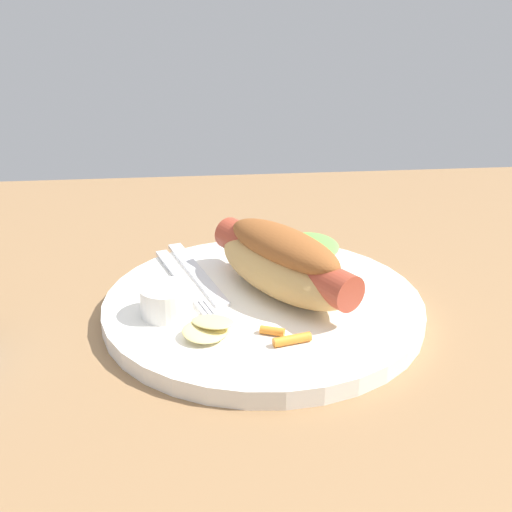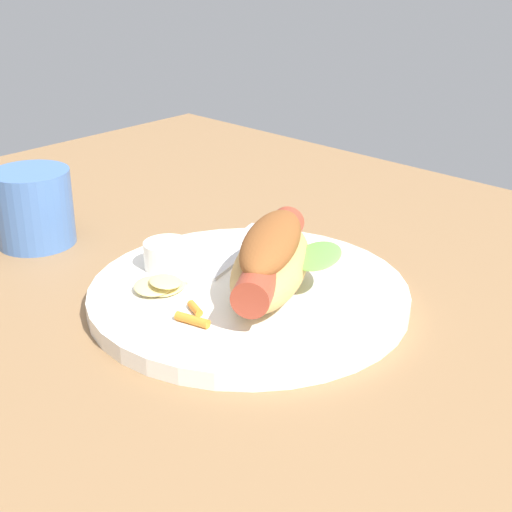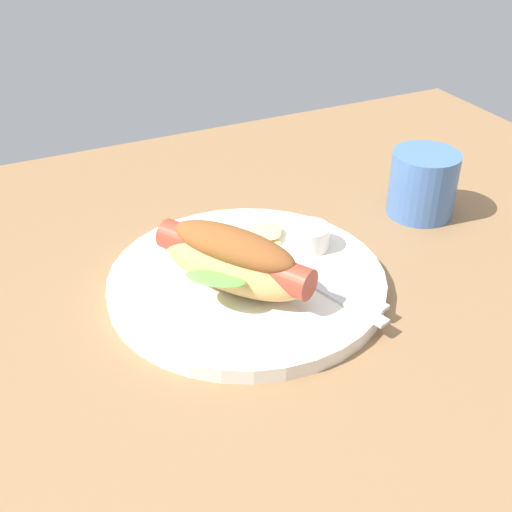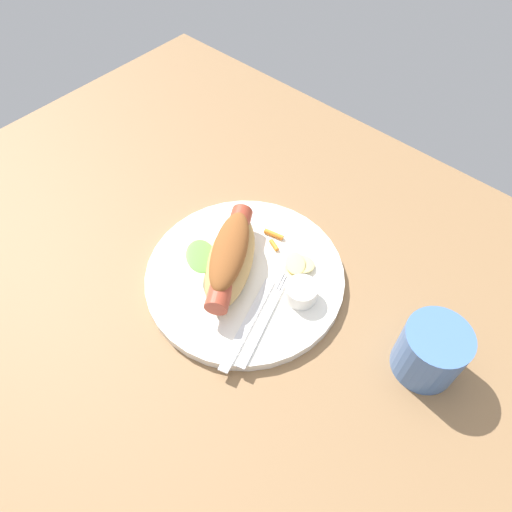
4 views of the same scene
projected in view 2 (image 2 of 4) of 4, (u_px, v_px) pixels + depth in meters
The scene contains 9 objects.
ground_plane at pixel (261, 305), 72.76cm from camera, with size 120.00×90.00×1.80cm, color olive.
plate at pixel (251, 296), 70.69cm from camera, with size 29.41×29.41×1.60cm, color white.
hot_dog at pixel (272, 258), 68.74cm from camera, with size 14.18×17.65×6.37cm.
sauce_ramekin at pixel (167, 255), 74.12cm from camera, with size 4.53×4.53×2.61cm, color white.
fork at pixel (224, 250), 77.92cm from camera, with size 6.04×15.56×0.40cm.
knife at pixel (246, 249), 78.26cm from camera, with size 15.46×1.40×0.36cm, color silver.
chips_pile at pixel (162, 285), 69.63cm from camera, with size 5.03×5.36×1.56cm.
carrot_garnish at pixel (194, 316), 64.71cm from camera, with size 4.00×3.03×0.78cm.
drinking_cup at pixel (34, 207), 82.74cm from camera, with size 8.35×8.35×8.21cm, color #4770B2.
Camera 2 is at (-44.04, 47.41, 32.69)cm, focal length 54.07 mm.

